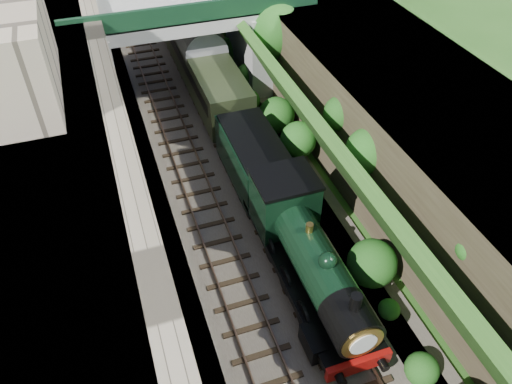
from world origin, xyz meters
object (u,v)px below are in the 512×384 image
at_px(road_bridge, 195,34).
at_px(locomotive, 308,256).
at_px(tender, 254,163).
at_px(tree, 278,32).

relative_size(road_bridge, locomotive, 1.56).
xyz_separation_m(locomotive, tender, (-0.00, 7.36, -0.27)).
distance_m(locomotive, tender, 7.37).
bearing_deg(tender, road_bridge, 91.25).
bearing_deg(locomotive, tree, 73.94).
relative_size(road_bridge, tree, 2.42).
xyz_separation_m(tree, locomotive, (-4.71, -16.37, -2.75)).
height_order(road_bridge, tree, road_bridge).
distance_m(road_bridge, tree, 5.69).
distance_m(road_bridge, tender, 11.98).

